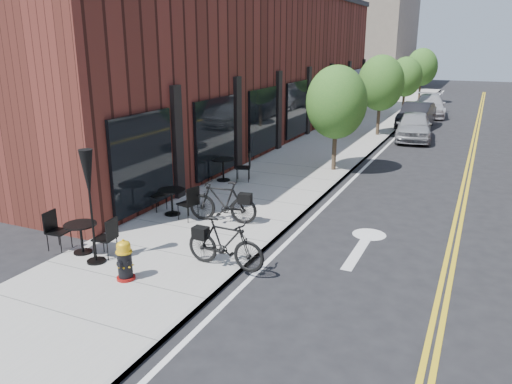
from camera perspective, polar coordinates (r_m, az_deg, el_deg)
The scene contains 18 objects.
ground at distance 10.76m, azimuth -1.67°, elevation -9.14°, with size 120.00×120.00×0.00m, color black.
sidewalk_near at distance 20.24m, azimuth 5.80°, elevation 3.47°, with size 4.00×70.00×0.12m, color #9E9B93.
building_near at distance 25.13m, azimuth -0.89°, elevation 14.08°, with size 5.00×28.00×7.00m, color #4A1F17.
bg_building_left at distance 57.98m, azimuth 12.94°, elevation 16.72°, with size 8.00×14.00×10.00m, color #726656.
tree_near_a at distance 18.45m, azimuth 9.18°, elevation 10.07°, with size 2.20×2.20×3.81m.
tree_near_b at distance 26.20m, azimuth 14.08°, elevation 11.98°, with size 2.30×2.30×3.98m.
tree_near_c at distance 34.08m, azimuth 16.71°, elevation 12.49°, with size 2.10×2.10×3.67m.
tree_near_d at distance 41.99m, azimuth 18.42°, elevation 13.39°, with size 2.40×2.40×4.11m.
fire_hydrant at distance 10.36m, azimuth -14.78°, elevation -7.58°, with size 0.47×0.47×0.86m.
bicycle_left at distance 13.11m, azimuth -3.83°, elevation -1.11°, with size 0.53×1.86×1.12m, color black.
bicycle_right at distance 10.49m, azimuth -3.55°, elevation -5.88°, with size 0.51×1.82×1.09m, color black.
bistro_set_a at distance 11.88m, azimuth -19.36°, elevation -4.54°, with size 1.70×0.79×0.90m.
bistro_set_b at distance 13.86m, azimuth -9.60°, elevation -0.70°, with size 1.78×0.91×0.93m.
bistro_set_c at distance 17.07m, azimuth -3.77°, elevation 2.93°, with size 1.87×1.11×0.99m.
patio_umbrella at distance 10.88m, azimuth -18.59°, elevation 1.00°, with size 0.40×0.40×2.49m.
parked_car_a at distance 26.04m, azimuth 17.59°, elevation 7.20°, with size 1.65×4.11×1.40m, color #96989E.
parked_car_b at distance 29.85m, azimuth 17.85°, elevation 8.33°, with size 1.49×4.28×1.41m, color black.
parked_car_c at distance 34.94m, azimuth 19.21°, elevation 9.32°, with size 1.94×4.77×1.38m, color #B2B2B7.
Camera 1 is at (4.31, -8.66, 4.71)m, focal length 35.00 mm.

